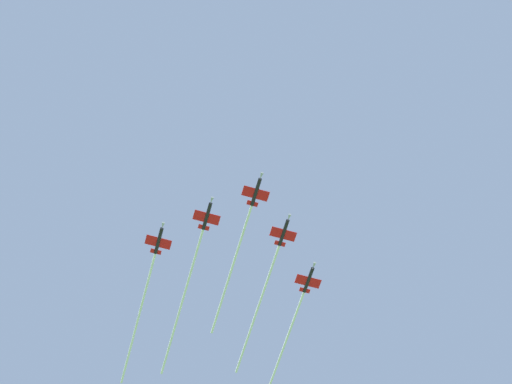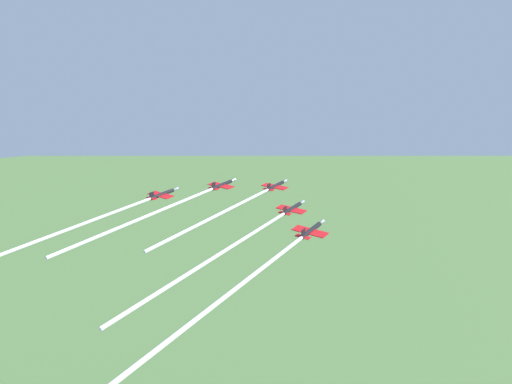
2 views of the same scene
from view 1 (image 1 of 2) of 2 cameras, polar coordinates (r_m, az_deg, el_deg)
The scene contains 5 objects.
jet_lead at distance 225.52m, azimuth -1.25°, elevation -3.97°, with size 33.51×52.83×2.47m.
jet_port_inner at distance 234.37m, azimuth 0.91°, elevation -7.32°, with size 34.98×55.20×2.47m.
jet_starboard_inner at distance 230.98m, azimuth -5.38°, elevation -6.64°, with size 38.16×60.30×2.47m.
jet_port_outer at distance 242.15m, azimuth 2.93°, elevation -10.86°, with size 34.77×54.86×2.47m.
jet_starboard_outer at distance 238.20m, azimuth -9.02°, elevation -7.98°, with size 35.78×56.48×2.47m.
Camera 1 is at (11.41, -72.55, 3.43)m, focal length 48.96 mm.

